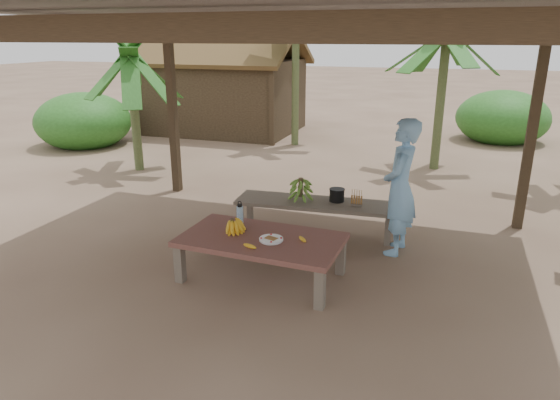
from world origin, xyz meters
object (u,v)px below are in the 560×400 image
(bench, at_px, (315,205))
(cooking_pot, at_px, (337,195))
(work_table, at_px, (261,243))
(woman, at_px, (400,188))
(plate, at_px, (271,240))
(water_flask, at_px, (240,215))
(ripe_banana_bunch, at_px, (232,225))

(bench, distance_m, cooking_pot, 0.34)
(work_table, relative_size, woman, 1.06)
(plate, xyz_separation_m, woman, (1.23, 1.31, 0.34))
(water_flask, bearing_deg, woman, 28.17)
(cooking_pot, bearing_deg, bench, -159.63)
(work_table, relative_size, water_flask, 6.27)
(work_table, distance_m, ripe_banana_bunch, 0.41)
(water_flask, bearing_deg, ripe_banana_bunch, -87.23)
(work_table, distance_m, woman, 1.90)
(woman, bearing_deg, water_flask, -56.33)
(water_flask, distance_m, woman, 2.01)
(bench, bearing_deg, work_table, -101.50)
(work_table, distance_m, bench, 1.58)
(cooking_pot, xyz_separation_m, woman, (0.89, -0.43, 0.33))
(plate, bearing_deg, work_table, 155.38)
(work_table, distance_m, plate, 0.18)
(water_flask, relative_size, woman, 0.17)
(work_table, distance_m, cooking_pot, 1.75)
(work_table, relative_size, plate, 6.86)
(bench, relative_size, water_flask, 7.65)
(bench, xyz_separation_m, water_flask, (-0.59, -1.27, 0.23))
(plate, bearing_deg, ripe_banana_bunch, 167.42)
(ripe_banana_bunch, relative_size, water_flask, 0.98)
(plate, xyz_separation_m, water_flask, (-0.53, 0.37, 0.10))
(bench, height_order, ripe_banana_bunch, ripe_banana_bunch)
(ripe_banana_bunch, xyz_separation_m, plate, (0.52, -0.12, -0.07))
(work_table, height_order, ripe_banana_bunch, ripe_banana_bunch)
(bench, distance_m, ripe_banana_bunch, 1.64)
(plate, bearing_deg, water_flask, 145.26)
(woman, bearing_deg, ripe_banana_bunch, -50.16)
(work_table, xyz_separation_m, cooking_pot, (0.49, 1.68, 0.10))
(ripe_banana_bunch, height_order, cooking_pot, ripe_banana_bunch)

